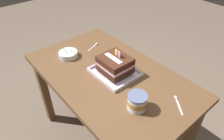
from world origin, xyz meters
TOP-DOWN VIEW (x-y plane):
  - ground_plane at (0.00, 0.00)m, footprint 8.00×8.00m
  - dining_table at (0.00, 0.00)m, footprint 1.21×0.72m
  - foil_tray at (0.02, 0.03)m, footprint 0.30×0.26m
  - birthday_cake at (0.02, 0.03)m, footprint 0.20×0.18m
  - bowl_stack at (-0.36, -0.11)m, footprint 0.14×0.14m
  - ice_cream_tub at (0.34, -0.08)m, footprint 0.11×0.11m
  - serving_spoon_near_tray at (-0.36, 0.15)m, footprint 0.06×0.13m
  - serving_spoon_by_bowls at (0.46, 0.14)m, footprint 0.13×0.10m

SIDE VIEW (x-z plane):
  - ground_plane at x=0.00m, z-range 0.00..0.00m
  - dining_table at x=0.00m, z-range 0.26..1.01m
  - serving_spoon_by_bowls at x=0.46m, z-range 0.74..0.75m
  - serving_spoon_near_tray at x=-0.36m, z-range 0.74..0.75m
  - foil_tray at x=0.02m, z-range 0.74..0.76m
  - bowl_stack at x=-0.36m, z-range 0.72..0.81m
  - ice_cream_tub at x=0.34m, z-range 0.74..0.84m
  - birthday_cake at x=0.02m, z-range 0.74..0.90m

